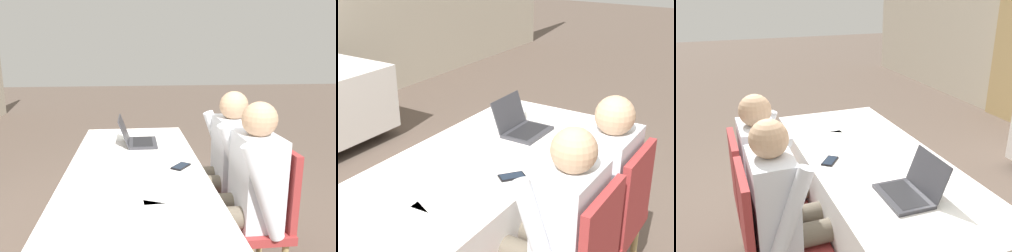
{
  "view_description": "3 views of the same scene",
  "coord_description": "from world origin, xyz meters",
  "views": [
    {
      "loc": [
        -1.96,
        -0.0,
        1.45
      ],
      "look_at": [
        0.0,
        -0.21,
        0.99
      ],
      "focal_mm": 35.0,
      "sensor_mm": 36.0,
      "label": 1
    },
    {
      "loc": [
        -1.86,
        -1.4,
        1.9
      ],
      "look_at": [
        0.0,
        -0.21,
        0.99
      ],
      "focal_mm": 50.0,
      "sensor_mm": 36.0,
      "label": 2
    },
    {
      "loc": [
        1.96,
        -0.95,
        1.78
      ],
      "look_at": [
        0.0,
        -0.21,
        0.99
      ],
      "focal_mm": 40.0,
      "sensor_mm": 36.0,
      "label": 3
    }
  ],
  "objects": [
    {
      "name": "conference_table_near",
      "position": [
        0.0,
        0.0,
        0.57
      ],
      "size": [
        2.02,
        0.83,
        0.74
      ],
      "color": "white",
      "rests_on": "ground_plane"
    },
    {
      "name": "laptop",
      "position": [
        0.48,
        -0.02,
        0.79
      ],
      "size": [
        0.31,
        0.29,
        0.21
      ],
      "rotation": [
        0.0,
        0.0,
        -0.01
      ],
      "color": "#333338",
      "rests_on": "conference_table_near"
    },
    {
      "name": "cell_phone",
      "position": [
        -0.06,
        -0.28,
        0.75
      ],
      "size": [
        0.15,
        0.14,
        0.01
      ],
      "rotation": [
        0.0,
        0.0,
        0.9
      ],
      "color": "black",
      "rests_on": "conference_table_near"
    },
    {
      "name": "paper_beside_laptop",
      "position": [
        0.71,
        0.21,
        0.75
      ],
      "size": [
        0.23,
        0.31,
        0.0
      ],
      "rotation": [
        0.0,
        0.0,
        -0.07
      ],
      "color": "white",
      "rests_on": "conference_table_near"
    },
    {
      "name": "paper_centre_table",
      "position": [
        -0.6,
        -0.02,
        0.75
      ],
      "size": [
        0.31,
        0.36,
        0.0
      ],
      "rotation": [
        0.0,
        0.0,
        -0.42
      ],
      "color": "white",
      "rests_on": "conference_table_near"
    },
    {
      "name": "paper_left_edge",
      "position": [
        -0.44,
        -0.18,
        0.75
      ],
      "size": [
        0.23,
        0.31,
        0.0
      ],
      "rotation": [
        0.0,
        0.0,
        0.05
      ],
      "color": "white",
      "rests_on": "conference_table_near"
    },
    {
      "name": "chair_near_right",
      "position": [
        0.24,
        -0.72,
        0.51
      ],
      "size": [
        0.44,
        0.44,
        0.92
      ],
      "rotation": [
        0.0,
        0.0,
        3.14
      ],
      "color": "tan",
      "rests_on": "ground_plane"
    },
    {
      "name": "person_checkered_shirt",
      "position": [
        -0.24,
        -0.62,
        0.67
      ],
      "size": [
        0.5,
        0.52,
        1.18
      ],
      "rotation": [
        0.0,
        0.0,
        3.14
      ],
      "color": "#665B4C",
      "rests_on": "ground_plane"
    },
    {
      "name": "person_white_shirt",
      "position": [
        0.24,
        -0.62,
        0.67
      ],
      "size": [
        0.5,
        0.52,
        1.18
      ],
      "rotation": [
        0.0,
        0.0,
        3.14
      ],
      "color": "#665B4C",
      "rests_on": "ground_plane"
    }
  ]
}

